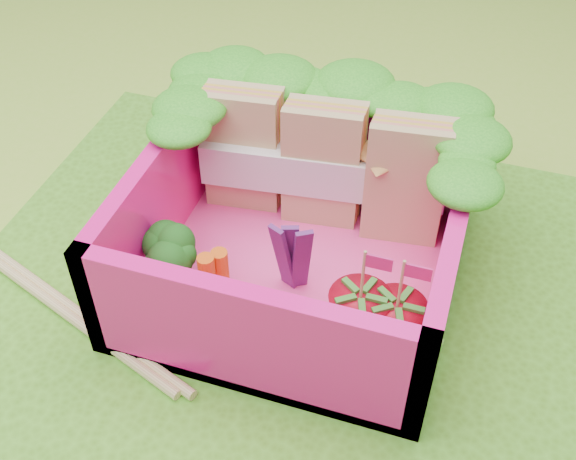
# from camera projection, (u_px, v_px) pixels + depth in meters

# --- Properties ---
(ground) EXTENTS (14.00, 14.00, 0.00)m
(ground) POSITION_uv_depth(u_px,v_px,m) (260.00, 311.00, 3.04)
(ground) COLOR #98CC39
(ground) RESTS_ON ground
(placemat) EXTENTS (2.60, 2.60, 0.03)m
(placemat) POSITION_uv_depth(u_px,v_px,m) (260.00, 309.00, 3.03)
(placemat) COLOR #529922
(placemat) RESTS_ON ground
(bento_floor) EXTENTS (1.30, 1.30, 0.05)m
(bento_floor) POSITION_uv_depth(u_px,v_px,m) (299.00, 270.00, 3.14)
(bento_floor) COLOR #FF419A
(bento_floor) RESTS_ON placemat
(bento_box) EXTENTS (1.30, 1.30, 0.55)m
(bento_box) POSITION_uv_depth(u_px,v_px,m) (299.00, 228.00, 2.97)
(bento_box) COLOR #FF158C
(bento_box) RESTS_ON placemat
(lettuce_ruffle) EXTENTS (1.43, 0.77, 0.11)m
(lettuce_ruffle) POSITION_uv_depth(u_px,v_px,m) (334.00, 98.00, 3.07)
(lettuce_ruffle) COLOR #238C19
(lettuce_ruffle) RESTS_ON bento_box
(sandwich_stack) EXTENTS (1.09, 0.29, 0.60)m
(sandwich_stack) POSITION_uv_depth(u_px,v_px,m) (324.00, 165.00, 3.16)
(sandwich_stack) COLOR tan
(sandwich_stack) RESTS_ON bento_floor
(broccoli) EXTENTS (0.32, 0.32, 0.25)m
(broccoli) POSITION_uv_depth(u_px,v_px,m) (175.00, 256.00, 2.92)
(broccoli) COLOR #609447
(broccoli) RESTS_ON bento_floor
(carrot_sticks) EXTENTS (0.10, 0.13, 0.25)m
(carrot_sticks) POSITION_uv_depth(u_px,v_px,m) (214.00, 276.00, 2.91)
(carrot_sticks) COLOR orange
(carrot_sticks) RESTS_ON bento_floor
(purple_wedges) EXTENTS (0.14, 0.07, 0.38)m
(purple_wedges) POSITION_uv_depth(u_px,v_px,m) (291.00, 257.00, 2.89)
(purple_wedges) COLOR #511A5C
(purple_wedges) RESTS_ON bento_floor
(strawberry_left) EXTENTS (0.24, 0.24, 0.48)m
(strawberry_left) POSITION_uv_depth(u_px,v_px,m) (359.00, 317.00, 2.75)
(strawberry_left) COLOR red
(strawberry_left) RESTS_ON bento_floor
(strawberry_right) EXTENTS (0.24, 0.24, 0.48)m
(strawberry_right) POSITION_uv_depth(u_px,v_px,m) (394.00, 325.00, 2.72)
(strawberry_right) COLOR red
(strawberry_right) RESTS_ON bento_floor
(snap_peas) EXTENTS (0.67, 0.29, 0.05)m
(snap_peas) POSITION_uv_depth(u_px,v_px,m) (354.00, 333.00, 2.82)
(snap_peas) COLOR #65C73E
(snap_peas) RESTS_ON bento_floor
(chopsticks) EXTENTS (1.90, 0.73, 0.04)m
(chopsticks) POSITION_uv_depth(u_px,v_px,m) (22.00, 277.00, 3.11)
(chopsticks) COLOR tan
(chopsticks) RESTS_ON placemat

